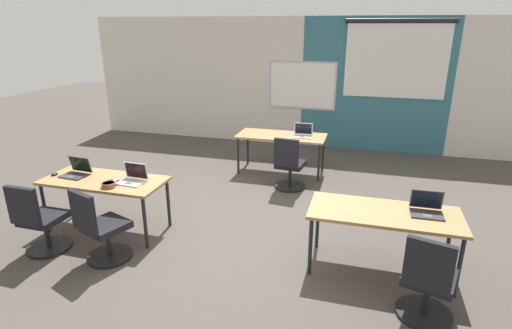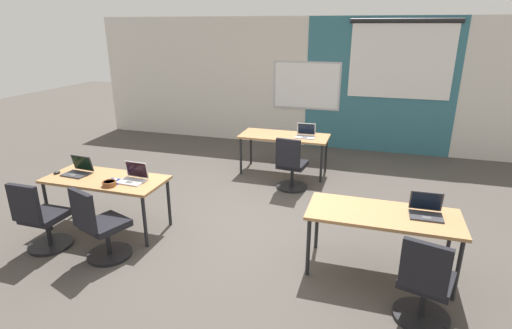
# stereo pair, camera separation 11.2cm
# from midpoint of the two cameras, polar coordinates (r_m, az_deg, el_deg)

# --- Properties ---
(ground_plane) EXTENTS (24.00, 24.00, 0.00)m
(ground_plane) POSITION_cam_midpoint_polar(r_m,az_deg,el_deg) (5.60, -1.97, -8.63)
(ground_plane) COLOR #47423D
(back_wall_assembly) EXTENTS (10.00, 0.27, 2.80)m
(back_wall_assembly) POSITION_cam_midpoint_polar(r_m,az_deg,el_deg) (9.10, 6.48, 11.52)
(back_wall_assembly) COLOR silver
(back_wall_assembly) RESTS_ON ground
(desk_near_left) EXTENTS (1.60, 0.70, 0.72)m
(desk_near_left) POSITION_cam_midpoint_polar(r_m,az_deg,el_deg) (5.61, -21.32, -2.56)
(desk_near_left) COLOR #A37547
(desk_near_left) RESTS_ON ground
(desk_near_right) EXTENTS (1.60, 0.70, 0.72)m
(desk_near_right) POSITION_cam_midpoint_polar(r_m,az_deg,el_deg) (4.56, 17.10, -7.13)
(desk_near_right) COLOR #A37547
(desk_near_right) RESTS_ON ground
(desk_far_center) EXTENTS (1.60, 0.70, 0.72)m
(desk_far_center) POSITION_cam_midpoint_polar(r_m,az_deg,el_deg) (7.34, 3.21, 3.76)
(desk_far_center) COLOR #A37547
(desk_far_center) RESTS_ON ground
(laptop_near_left_end) EXTENTS (0.35, 0.30, 0.23)m
(laptop_near_left_end) POSITION_cam_midpoint_polar(r_m,az_deg,el_deg) (5.87, -24.76, -0.94)
(laptop_near_left_end) COLOR #333338
(laptop_near_left_end) RESTS_ON desk_near_left
(mouse_near_left_end) EXTENTS (0.08, 0.11, 0.03)m
(mouse_near_left_end) POSITION_cam_midpoint_polar(r_m,az_deg,el_deg) (6.00, -27.27, -1.24)
(mouse_near_left_end) COLOR black
(mouse_near_left_end) RESTS_ON desk_near_left
(chair_near_left_end) EXTENTS (0.52, 0.54, 0.92)m
(chair_near_left_end) POSITION_cam_midpoint_polar(r_m,az_deg,el_deg) (5.49, -28.94, -7.43)
(chair_near_left_end) COLOR black
(chair_near_left_end) RESTS_ON ground
(laptop_far_right) EXTENTS (0.34, 0.30, 0.23)m
(laptop_far_right) POSITION_cam_midpoint_polar(r_m,az_deg,el_deg) (7.24, 6.24, 4.36)
(laptop_far_right) COLOR silver
(laptop_far_right) RESTS_ON desk_far_center
(chair_far_right) EXTENTS (0.52, 0.56, 0.92)m
(chair_far_right) POSITION_cam_midpoint_polar(r_m,az_deg,el_deg) (6.65, 4.26, -0.48)
(chair_far_right) COLOR black
(chair_far_right) RESTS_ON ground
(laptop_near_left_inner) EXTENTS (0.34, 0.28, 0.24)m
(laptop_near_left_inner) POSITION_cam_midpoint_polar(r_m,az_deg,el_deg) (5.35, -17.73, -1.89)
(laptop_near_left_inner) COLOR silver
(laptop_near_left_inner) RESTS_ON desk_near_left
(mousepad_near_left_inner) EXTENTS (0.22, 0.19, 0.00)m
(mousepad_near_left_inner) POSITION_cam_midpoint_polar(r_m,az_deg,el_deg) (5.43, -20.16, -2.42)
(mousepad_near_left_inner) COLOR navy
(mousepad_near_left_inner) RESTS_ON desk_near_left
(mouse_near_left_inner) EXTENTS (0.06, 0.10, 0.03)m
(mouse_near_left_inner) POSITION_cam_midpoint_polar(r_m,az_deg,el_deg) (5.42, -20.18, -2.24)
(mouse_near_left_inner) COLOR silver
(mouse_near_left_inner) RESTS_ON mousepad_near_left_inner
(chair_near_left_inner) EXTENTS (0.56, 0.61, 0.92)m
(chair_near_left_inner) POSITION_cam_midpoint_polar(r_m,az_deg,el_deg) (5.00, -21.82, -8.88)
(chair_near_left_inner) COLOR black
(chair_near_left_inner) RESTS_ON ground
(laptop_near_right_end) EXTENTS (0.33, 0.28, 0.24)m
(laptop_near_right_end) POSITION_cam_midpoint_polar(r_m,az_deg,el_deg) (4.62, 22.51, -5.89)
(laptop_near_right_end) COLOR #333338
(laptop_near_right_end) RESTS_ON desk_near_right
(chair_near_right_end) EXTENTS (0.54, 0.60, 0.92)m
(chair_near_right_end) POSITION_cam_midpoint_polar(r_m,az_deg,el_deg) (4.09, 22.48, -15.66)
(chair_near_right_end) COLOR black
(chair_near_right_end) RESTS_ON ground
(snack_bowl) EXTENTS (0.18, 0.18, 0.06)m
(snack_bowl) POSITION_cam_midpoint_polar(r_m,az_deg,el_deg) (5.30, -20.84, -2.67)
(snack_bowl) COLOR brown
(snack_bowl) RESTS_ON desk_near_left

